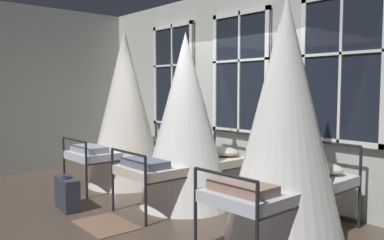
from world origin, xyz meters
name	(u,v)px	position (x,y,z in m)	size (l,w,h in m)	color
ground	(191,204)	(0.00, 0.00, 0.00)	(17.98, 17.98, 0.00)	#4C3D33
back_wall_with_windows	(244,90)	(0.00, 1.13, 1.65)	(7.63, 0.10, 3.31)	#B2B7AD
window_bank	(239,116)	(0.00, 1.01, 1.24)	(4.61, 0.10, 2.83)	black
cot_first	(125,110)	(-1.67, -0.07, 1.31)	(1.34, 1.94, 2.70)	black
cot_second	(186,122)	(-0.02, -0.09, 1.20)	(1.34, 1.96, 2.47)	black
cot_third	(285,122)	(1.69, -0.11, 1.31)	(1.34, 1.94, 2.70)	black
rug_second	(106,225)	(0.00, -1.40, 0.01)	(0.80, 0.56, 0.01)	brown
suitcase_dark	(67,193)	(-0.94, -1.48, 0.22)	(0.58, 0.28, 0.47)	#2D3342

